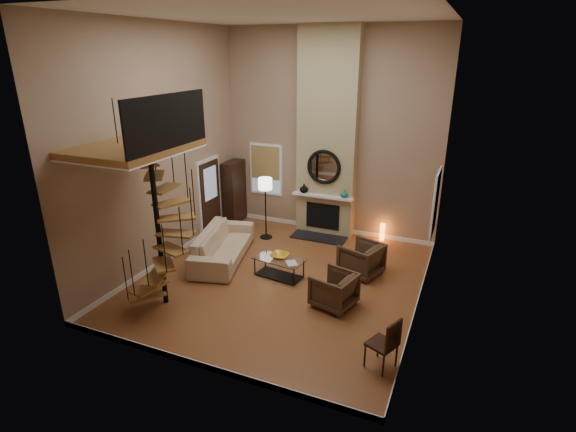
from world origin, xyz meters
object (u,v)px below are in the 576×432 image
at_px(floor_lamp, 265,189).
at_px(accent_lamp, 382,232).
at_px(armchair_near, 364,260).
at_px(side_chair, 387,342).
at_px(hutch, 234,191).
at_px(sofa, 223,244).
at_px(coffee_table, 279,265).
at_px(armchair_far, 337,291).

height_order(floor_lamp, accent_lamp, floor_lamp).
bearing_deg(armchair_near, side_chair, 38.70).
bearing_deg(hutch, accent_lamp, 3.48).
bearing_deg(sofa, side_chair, -133.53).
height_order(coffee_table, floor_lamp, floor_lamp).
height_order(sofa, armchair_far, sofa).
relative_size(armchair_near, side_chair, 0.93).
bearing_deg(side_chair, armchair_near, 109.89).
bearing_deg(coffee_table, armchair_near, 26.53).
distance_m(armchair_near, side_chair, 3.29).
relative_size(coffee_table, floor_lamp, 0.71).
distance_m(coffee_table, accent_lamp, 3.45).
bearing_deg(hutch, floor_lamp, -29.19).
relative_size(sofa, coffee_table, 2.09).
bearing_deg(armchair_far, accent_lamp, -168.00).
distance_m(coffee_table, floor_lamp, 2.56).
bearing_deg(coffee_table, side_chair, -37.69).
bearing_deg(floor_lamp, hutch, 150.81).
relative_size(hutch, side_chair, 1.93).
bearing_deg(coffee_table, armchair_far, -23.77).
xyz_separation_m(hutch, accent_lamp, (4.40, 0.27, -0.70)).
relative_size(floor_lamp, side_chair, 1.83).
height_order(armchair_far, accent_lamp, armchair_far).
xyz_separation_m(sofa, coffee_table, (1.65, -0.30, -0.11)).
relative_size(armchair_far, floor_lamp, 0.47).
relative_size(coffee_table, accent_lamp, 2.63).
xyz_separation_m(coffee_table, side_chair, (2.87, -2.22, 0.24)).
bearing_deg(sofa, accent_lamp, -66.03).
xyz_separation_m(armchair_near, floor_lamp, (-3.00, 1.05, 1.06)).
distance_m(coffee_table, side_chair, 3.63).
xyz_separation_m(floor_lamp, accent_lamp, (2.99, 1.06, -1.16)).
relative_size(sofa, accent_lamp, 5.50).
distance_m(sofa, side_chair, 5.17).
bearing_deg(armchair_near, sofa, -61.55).
distance_m(armchair_near, accent_lamp, 2.11).
bearing_deg(hutch, side_chair, -41.71).
bearing_deg(accent_lamp, sofa, -141.60).
bearing_deg(side_chair, accent_lamp, 102.28).
bearing_deg(armchair_far, floor_lamp, -118.42).
relative_size(sofa, armchair_far, 3.18).
xyz_separation_m(armchair_far, floor_lamp, (-2.84, 2.62, 1.06)).
bearing_deg(armchair_far, coffee_table, -99.46).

